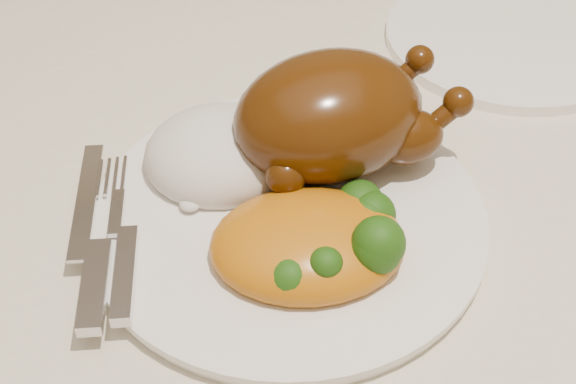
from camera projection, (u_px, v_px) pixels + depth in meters
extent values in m
cube|color=brown|center=(305.00, 159.00, 0.66)|extent=(1.60, 0.90, 0.04)
cube|color=beige|center=(306.00, 137.00, 0.64)|extent=(1.72, 1.02, 0.01)
cylinder|color=white|center=(288.00, 219.00, 0.56)|extent=(0.28, 0.28, 0.01)
cylinder|color=white|center=(509.00, 37.00, 0.73)|extent=(0.28, 0.28, 0.01)
ellipsoid|color=#4B2608|center=(329.00, 116.00, 0.57)|extent=(0.15, 0.12, 0.09)
ellipsoid|color=#4B2608|center=(318.00, 99.00, 0.55)|extent=(0.07, 0.06, 0.04)
ellipsoid|color=#4B2608|center=(407.00, 137.00, 0.57)|extent=(0.05, 0.04, 0.04)
sphere|color=#4B2608|center=(458.00, 102.00, 0.56)|extent=(0.02, 0.02, 0.02)
ellipsoid|color=#4B2608|center=(372.00, 93.00, 0.61)|extent=(0.05, 0.04, 0.04)
sphere|color=#4B2608|center=(420.00, 60.00, 0.60)|extent=(0.02, 0.02, 0.02)
sphere|color=#4B2608|center=(286.00, 175.00, 0.54)|extent=(0.03, 0.03, 0.03)
sphere|color=#4B2608|center=(253.00, 120.00, 0.59)|extent=(0.03, 0.03, 0.03)
ellipsoid|color=white|center=(221.00, 155.00, 0.58)|extent=(0.12, 0.11, 0.06)
ellipsoid|color=orange|center=(307.00, 244.00, 0.52)|extent=(0.14, 0.12, 0.04)
ellipsoid|color=orange|center=(353.00, 224.00, 0.53)|extent=(0.06, 0.05, 0.03)
ellipsoid|color=#143A09|center=(326.00, 263.00, 0.49)|extent=(0.02, 0.02, 0.02)
ellipsoid|color=#143A09|center=(351.00, 246.00, 0.51)|extent=(0.03, 0.03, 0.03)
ellipsoid|color=#143A09|center=(289.00, 278.00, 0.50)|extent=(0.03, 0.03, 0.03)
ellipsoid|color=#143A09|center=(376.00, 248.00, 0.50)|extent=(0.03, 0.03, 0.04)
ellipsoid|color=#143A09|center=(372.00, 215.00, 0.54)|extent=(0.03, 0.03, 0.03)
ellipsoid|color=#143A09|center=(366.00, 216.00, 0.53)|extent=(0.03, 0.03, 0.02)
ellipsoid|color=#143A09|center=(312.00, 253.00, 0.51)|extent=(0.02, 0.02, 0.02)
ellipsoid|color=#143A09|center=(378.00, 243.00, 0.50)|extent=(0.03, 0.03, 0.03)
ellipsoid|color=#143A09|center=(307.00, 217.00, 0.54)|extent=(0.03, 0.03, 0.03)
ellipsoid|color=#143A09|center=(360.00, 200.00, 0.55)|extent=(0.03, 0.03, 0.03)
cube|color=silver|center=(86.00, 200.00, 0.56)|extent=(0.03, 0.12, 0.00)
cube|color=silver|center=(95.00, 286.00, 0.50)|extent=(0.03, 0.07, 0.01)
cube|color=silver|center=(125.00, 274.00, 0.51)|extent=(0.03, 0.08, 0.01)
cube|color=silver|center=(114.00, 194.00, 0.56)|extent=(0.03, 0.08, 0.00)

